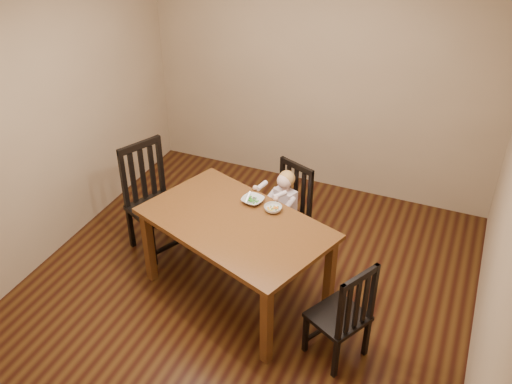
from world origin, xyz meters
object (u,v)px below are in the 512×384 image
at_px(chair_right, 343,315).
at_px(toddler, 284,204).
at_px(dining_table, 236,230).
at_px(bowl_peas, 253,200).
at_px(chair_child, 287,212).
at_px(chair_left, 153,200).
at_px(bowl_veg, 273,209).

xyz_separation_m(chair_right, toddler, (-0.90, 1.08, 0.13)).
xyz_separation_m(dining_table, toddler, (0.18, 0.72, -0.13)).
distance_m(chair_right, bowl_peas, 1.31).
bearing_deg(chair_child, chair_right, 149.56).
height_order(chair_child, toddler, chair_child).
xyz_separation_m(chair_left, bowl_peas, (1.07, -0.01, 0.29)).
bearing_deg(chair_right, toddler, 67.87).
distance_m(chair_right, toddler, 1.41).
relative_size(dining_table, chair_child, 1.92).
distance_m(chair_left, bowl_peas, 1.11).
bearing_deg(dining_table, chair_child, 75.52).
distance_m(dining_table, bowl_veg, 0.38).
height_order(chair_right, bowl_veg, chair_right).
bearing_deg(toddler, dining_table, 97.45).
bearing_deg(bowl_veg, bowl_peas, 166.16).
xyz_separation_m(chair_left, bowl_veg, (1.29, -0.07, 0.29)).
bearing_deg(chair_left, chair_right, 96.90).
bearing_deg(toddler, chair_child, -90.00).
bearing_deg(chair_child, toddler, 90.00).
height_order(chair_child, bowl_peas, chair_child).
distance_m(bowl_peas, bowl_veg, 0.22).
height_order(chair_right, toddler, chair_right).
distance_m(dining_table, chair_right, 1.16).
relative_size(chair_right, bowl_peas, 5.05).
bearing_deg(bowl_veg, toddler, 97.50).
relative_size(chair_child, bowl_peas, 5.12).
relative_size(toddler, bowl_peas, 2.54).
bearing_deg(chair_right, chair_child, 66.16).
relative_size(toddler, bowl_veg, 3.03).
distance_m(dining_table, chair_left, 1.12).
height_order(dining_table, toddler, toddler).
height_order(chair_left, toddler, chair_left).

